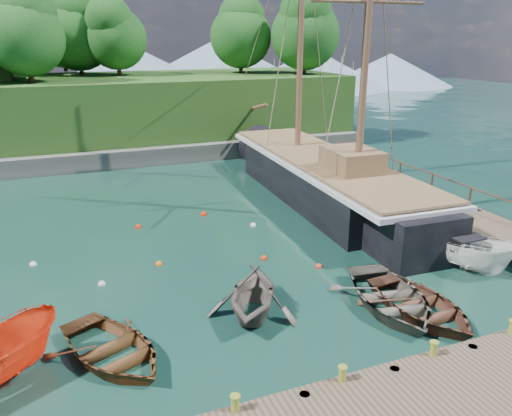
# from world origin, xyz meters

# --- Properties ---
(ground) EXTENTS (160.00, 160.00, 0.00)m
(ground) POSITION_xyz_m (0.00, 0.00, 0.00)
(ground) COLOR #123626
(ground) RESTS_ON ground
(dock_near) EXTENTS (20.00, 3.20, 1.10)m
(dock_near) POSITION_xyz_m (2.00, -6.50, 0.43)
(dock_near) COLOR #48382B
(dock_near) RESTS_ON ground
(dock_east) EXTENTS (3.20, 24.00, 1.10)m
(dock_east) POSITION_xyz_m (11.50, 7.00, 0.43)
(dock_east) COLOR #48382B
(dock_east) RESTS_ON ground
(bollard_1) EXTENTS (0.26, 0.26, 0.45)m
(bollard_1) POSITION_xyz_m (-1.00, -5.10, 0.00)
(bollard_1) COLOR olive
(bollard_1) RESTS_ON ground
(bollard_2) EXTENTS (0.26, 0.26, 0.45)m
(bollard_2) POSITION_xyz_m (2.00, -5.10, 0.00)
(bollard_2) COLOR olive
(bollard_2) RESTS_ON ground
(bollard_3) EXTENTS (0.26, 0.26, 0.45)m
(bollard_3) POSITION_xyz_m (5.00, -5.10, 0.00)
(bollard_3) COLOR olive
(bollard_3) RESTS_ON ground
(rowboat_0) EXTENTS (4.65, 5.28, 0.91)m
(rowboat_0) POSITION_xyz_m (-6.48, -1.01, 0.00)
(rowboat_0) COLOR brown
(rowboat_0) RESTS_ON ground
(rowboat_1) EXTENTS (4.63, 4.82, 1.96)m
(rowboat_1) POSITION_xyz_m (-1.62, -0.24, 0.00)
(rowboat_1) COLOR #6F645B
(rowboat_1) RESTS_ON ground
(rowboat_2) EXTENTS (3.56, 4.75, 0.94)m
(rowboat_2) POSITION_xyz_m (3.84, -2.38, 0.00)
(rowboat_2) COLOR brown
(rowboat_2) RESTS_ON ground
(rowboat_3) EXTENTS (4.32, 5.44, 1.01)m
(rowboat_3) POSITION_xyz_m (3.13, -1.57, 0.00)
(rowboat_3) COLOR #5D5A4F
(rowboat_3) RESTS_ON ground
(cabin_boat_white) EXTENTS (3.14, 4.91, 1.78)m
(cabin_boat_white) POSITION_xyz_m (7.89, 0.20, 0.00)
(cabin_boat_white) COLOR white
(cabin_boat_white) RESTS_ON ground
(schooner) EXTENTS (5.68, 26.85, 19.55)m
(schooner) POSITION_xyz_m (7.02, 10.36, 1.08)
(schooner) COLOR black
(schooner) RESTS_ON ground
(mooring_buoy_0) EXTENTS (0.30, 0.30, 0.30)m
(mooring_buoy_0) POSITION_xyz_m (-6.32, 4.05, 0.00)
(mooring_buoy_0) COLOR silver
(mooring_buoy_0) RESTS_ON ground
(mooring_buoy_1) EXTENTS (0.32, 0.32, 0.32)m
(mooring_buoy_1) POSITION_xyz_m (-3.86, 5.00, 0.00)
(mooring_buoy_1) COLOR orange
(mooring_buoy_1) RESTS_ON ground
(mooring_buoy_2) EXTENTS (0.30, 0.30, 0.30)m
(mooring_buoy_2) POSITION_xyz_m (0.51, 3.89, 0.00)
(mooring_buoy_2) COLOR red
(mooring_buoy_2) RESTS_ON ground
(mooring_buoy_3) EXTENTS (0.31, 0.31, 0.31)m
(mooring_buoy_3) POSITION_xyz_m (1.56, 7.80, 0.00)
(mooring_buoy_3) COLOR white
(mooring_buoy_3) RESTS_ON ground
(mooring_buoy_4) EXTENTS (0.32, 0.32, 0.32)m
(mooring_buoy_4) POSITION_xyz_m (-3.97, 9.76, 0.00)
(mooring_buoy_4) COLOR red
(mooring_buoy_4) RESTS_ON ground
(mooring_buoy_5) EXTENTS (0.34, 0.34, 0.34)m
(mooring_buoy_5) POSITION_xyz_m (-0.34, 10.35, 0.00)
(mooring_buoy_5) COLOR #F62400
(mooring_buoy_5) RESTS_ON ground
(mooring_buoy_6) EXTENTS (0.30, 0.30, 0.30)m
(mooring_buoy_6) POSITION_xyz_m (-8.85, 6.98, 0.00)
(mooring_buoy_6) COLOR white
(mooring_buoy_6) RESTS_ON ground
(mooring_buoy_7) EXTENTS (0.29, 0.29, 0.29)m
(mooring_buoy_7) POSITION_xyz_m (2.35, 2.26, 0.00)
(mooring_buoy_7) COLOR red
(mooring_buoy_7) RESTS_ON ground
(distant_ridge) EXTENTS (117.00, 40.00, 10.00)m
(distant_ridge) POSITION_xyz_m (4.30, 70.00, 4.35)
(distant_ridge) COLOR #728CA5
(distant_ridge) RESTS_ON ground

